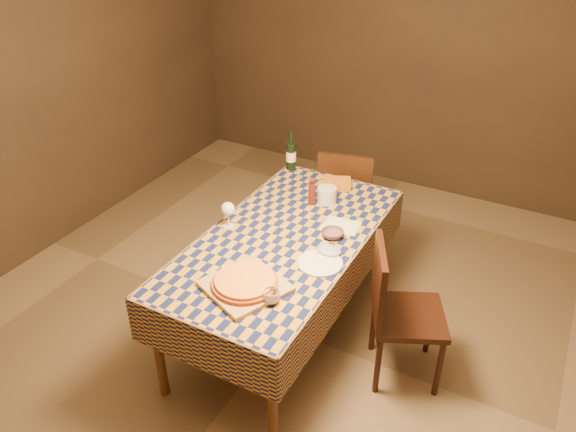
{
  "coord_description": "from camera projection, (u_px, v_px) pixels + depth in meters",
  "views": [
    {
      "loc": [
        1.4,
        -2.55,
        2.71
      ],
      "look_at": [
        0.0,
        0.05,
        0.9
      ],
      "focal_mm": 35.0,
      "sensor_mm": 36.0,
      "label": 1
    }
  ],
  "objects": [
    {
      "name": "takeout_container",
      "position": [
        336.0,
        183.0,
        4.05
      ],
      "size": [
        0.25,
        0.22,
        0.05
      ],
      "primitive_type": "cube",
      "rotation": [
        0.0,
        0.0,
        0.43
      ],
      "color": "#B66018",
      "rests_on": "dining_table"
    },
    {
      "name": "room",
      "position": [
        284.0,
        153.0,
        3.19
      ],
      "size": [
        5.0,
        5.1,
        2.7
      ],
      "color": "brown",
      "rests_on": "ground"
    },
    {
      "name": "cutting_board",
      "position": [
        245.0,
        286.0,
        3.07
      ],
      "size": [
        0.52,
        0.52,
        0.02
      ],
      "primitive_type": "cube",
      "rotation": [
        0.0,
        0.0,
        -0.4
      ],
      "color": "tan",
      "rests_on": "dining_table"
    },
    {
      "name": "flour_patch",
      "position": [
        341.0,
        226.0,
        3.61
      ],
      "size": [
        0.25,
        0.2,
        0.0
      ],
      "primitive_type": "cube",
      "rotation": [
        0.0,
        0.0,
        0.11
      ],
      "color": "white",
      "rests_on": "dining_table"
    },
    {
      "name": "chair_far",
      "position": [
        346.0,
        196.0,
        4.45
      ],
      "size": [
        0.51,
        0.51,
        0.93
      ],
      "color": "black",
      "rests_on": "ground"
    },
    {
      "name": "pepper_mill",
      "position": [
        312.0,
        192.0,
        3.8
      ],
      "size": [
        0.05,
        0.05,
        0.2
      ],
      "color": "#4B1311",
      "rests_on": "dining_table"
    },
    {
      "name": "wine_bottle",
      "position": [
        291.0,
        155.0,
        4.25
      ],
      "size": [
        0.1,
        0.1,
        0.3
      ],
      "color": "black",
      "rests_on": "dining_table"
    },
    {
      "name": "white_plate",
      "position": [
        320.0,
        263.0,
        3.25
      ],
      "size": [
        0.27,
        0.27,
        0.02
      ],
      "primitive_type": "cylinder",
      "rotation": [
        0.0,
        0.0,
        0.04
      ],
      "color": "silver",
      "rests_on": "dining_table"
    },
    {
      "name": "bowl",
      "position": [
        333.0,
        234.0,
        3.49
      ],
      "size": [
        0.16,
        0.16,
        0.04
      ],
      "primitive_type": "imported",
      "rotation": [
        0.0,
        0.0,
        -0.13
      ],
      "color": "#5E434F",
      "rests_on": "dining_table"
    },
    {
      "name": "chair_right",
      "position": [
        396.0,
        307.0,
        3.32
      ],
      "size": [
        0.56,
        0.56,
        0.93
      ],
      "color": "black",
      "rests_on": "ground"
    },
    {
      "name": "flour_bag",
      "position": [
        329.0,
        250.0,
        3.34
      ],
      "size": [
        0.18,
        0.16,
        0.05
      ],
      "primitive_type": "ellipsoid",
      "rotation": [
        0.0,
        0.0,
        -0.27
      ],
      "color": "#9198BA",
      "rests_on": "dining_table"
    },
    {
      "name": "tumbler",
      "position": [
        271.0,
        296.0,
        2.95
      ],
      "size": [
        0.12,
        0.12,
        0.08
      ],
      "primitive_type": "imported",
      "rotation": [
        0.0,
        0.0,
        -0.33
      ],
      "color": "silver",
      "rests_on": "dining_table"
    },
    {
      "name": "pizza",
      "position": [
        245.0,
        282.0,
        3.05
      ],
      "size": [
        0.43,
        0.43,
        0.04
      ],
      "color": "#963F19",
      "rests_on": "cutting_board"
    },
    {
      "name": "wine_glass",
      "position": [
        228.0,
        210.0,
        3.54
      ],
      "size": [
        0.1,
        0.1,
        0.18
      ],
      "color": "silver",
      "rests_on": "dining_table"
    },
    {
      "name": "dining_table",
      "position": [
        284.0,
        247.0,
        3.54
      ],
      "size": [
        0.94,
        1.84,
        0.77
      ],
      "color": "brown",
      "rests_on": "ground"
    },
    {
      "name": "deli_tub",
      "position": [
        327.0,
        195.0,
        3.85
      ],
      "size": [
        0.16,
        0.16,
        0.11
      ],
      "primitive_type": "cylinder",
      "rotation": [
        0.0,
        0.0,
        -0.22
      ],
      "color": "silver",
      "rests_on": "dining_table"
    }
  ]
}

